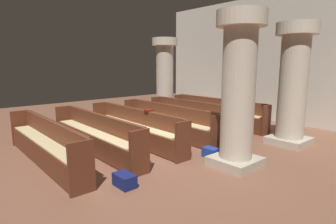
{
  "coord_description": "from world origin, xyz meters",
  "views": [
    {
      "loc": [
        5.19,
        -3.42,
        2.1
      ],
      "look_at": [
        -0.54,
        1.58,
        0.75
      ],
      "focal_mm": 29.49,
      "sensor_mm": 36.0,
      "label": 1
    }
  ],
  "objects_px": {
    "pillar_aisle_rear": "(238,88)",
    "pew_row_3": "(134,125)",
    "pew_row_2": "(167,119)",
    "kneeler_box_blue": "(211,153)",
    "pew_row_1": "(194,115)",
    "pew_row_5": "(45,141)",
    "pillar_aisle_side": "(293,83)",
    "kneeler_box_navy": "(125,180)",
    "pew_row_4": "(94,132)",
    "pillar_far_side": "(165,75)",
    "lectern": "(240,109)",
    "pew_row_0": "(217,111)",
    "hymn_book": "(149,110)"
  },
  "relations": [
    {
      "from": "hymn_book",
      "to": "pew_row_3",
      "type": "bearing_deg",
      "value": -152.4
    },
    {
      "from": "kneeler_box_navy",
      "to": "pew_row_1",
      "type": "bearing_deg",
      "value": 118.03
    },
    {
      "from": "pillar_aisle_rear",
      "to": "hymn_book",
      "type": "distance_m",
      "value": 2.5
    },
    {
      "from": "pew_row_2",
      "to": "hymn_book",
      "type": "xyz_separation_m",
      "value": [
        0.38,
        -0.94,
        0.42
      ]
    },
    {
      "from": "pew_row_2",
      "to": "pillar_far_side",
      "type": "relative_size",
      "value": 1.22
    },
    {
      "from": "pew_row_3",
      "to": "pillar_aisle_rear",
      "type": "xyz_separation_m",
      "value": [
        2.73,
        0.66,
        1.13
      ]
    },
    {
      "from": "pillar_aisle_rear",
      "to": "hymn_book",
      "type": "xyz_separation_m",
      "value": [
        -2.35,
        -0.46,
        -0.7
      ]
    },
    {
      "from": "pew_row_0",
      "to": "pillar_aisle_rear",
      "type": "xyz_separation_m",
      "value": [
        2.73,
        -2.74,
        1.13
      ]
    },
    {
      "from": "pillar_far_side",
      "to": "lectern",
      "type": "xyz_separation_m",
      "value": [
        2.9,
        1.14,
        -1.16
      ]
    },
    {
      "from": "pew_row_4",
      "to": "pew_row_5",
      "type": "xyz_separation_m",
      "value": [
        0.0,
        -1.13,
        0.0
      ]
    },
    {
      "from": "pew_row_2",
      "to": "kneeler_box_navy",
      "type": "xyz_separation_m",
      "value": [
        2.07,
        -2.75,
        -0.38
      ]
    },
    {
      "from": "pew_row_4",
      "to": "pillar_far_side",
      "type": "height_order",
      "value": "pillar_far_side"
    },
    {
      "from": "pew_row_4",
      "to": "kneeler_box_navy",
      "type": "xyz_separation_m",
      "value": [
        2.07,
        -0.49,
        -0.38
      ]
    },
    {
      "from": "pillar_aisle_rear",
      "to": "pew_row_3",
      "type": "bearing_deg",
      "value": -166.44
    },
    {
      "from": "pew_row_0",
      "to": "pillar_aisle_side",
      "type": "distance_m",
      "value": 2.98
    },
    {
      "from": "pew_row_0",
      "to": "pew_row_5",
      "type": "xyz_separation_m",
      "value": [
        0.0,
        -5.67,
        0.0
      ]
    },
    {
      "from": "pew_row_2",
      "to": "pew_row_3",
      "type": "xyz_separation_m",
      "value": [
        0.0,
        -1.13,
        0.0
      ]
    },
    {
      "from": "pew_row_1",
      "to": "pew_row_4",
      "type": "xyz_separation_m",
      "value": [
        0.0,
        -3.4,
        0.0
      ]
    },
    {
      "from": "pillar_far_side",
      "to": "hymn_book",
      "type": "height_order",
      "value": "pillar_far_side"
    },
    {
      "from": "pillar_aisle_side",
      "to": "lectern",
      "type": "relative_size",
      "value": 2.85
    },
    {
      "from": "pillar_aisle_side",
      "to": "hymn_book",
      "type": "bearing_deg",
      "value": -129.71
    },
    {
      "from": "kneeler_box_blue",
      "to": "kneeler_box_navy",
      "type": "height_order",
      "value": "kneeler_box_navy"
    },
    {
      "from": "pew_row_4",
      "to": "kneeler_box_navy",
      "type": "relative_size",
      "value": 9.07
    },
    {
      "from": "pew_row_0",
      "to": "hymn_book",
      "type": "height_order",
      "value": "hymn_book"
    },
    {
      "from": "pillar_aisle_rear",
      "to": "kneeler_box_navy",
      "type": "distance_m",
      "value": 2.81
    },
    {
      "from": "pew_row_2",
      "to": "pew_row_4",
      "type": "height_order",
      "value": "same"
    },
    {
      "from": "pew_row_5",
      "to": "pillar_aisle_side",
      "type": "xyz_separation_m",
      "value": [
        2.73,
        5.3,
        1.13
      ]
    },
    {
      "from": "pew_row_1",
      "to": "kneeler_box_blue",
      "type": "relative_size",
      "value": 11.0
    },
    {
      "from": "pew_row_3",
      "to": "pew_row_0",
      "type": "bearing_deg",
      "value": 90.0
    },
    {
      "from": "kneeler_box_navy",
      "to": "pew_row_3",
      "type": "bearing_deg",
      "value": 141.96
    },
    {
      "from": "pew_row_1",
      "to": "pew_row_5",
      "type": "xyz_separation_m",
      "value": [
        0.0,
        -4.54,
        0.0
      ]
    },
    {
      "from": "pew_row_1",
      "to": "kneeler_box_navy",
      "type": "distance_m",
      "value": 4.42
    },
    {
      "from": "pew_row_2",
      "to": "pew_row_3",
      "type": "bearing_deg",
      "value": -90.0
    },
    {
      "from": "pew_row_5",
      "to": "pillar_aisle_rear",
      "type": "xyz_separation_m",
      "value": [
        2.73,
        2.93,
        1.13
      ]
    },
    {
      "from": "pew_row_5",
      "to": "hymn_book",
      "type": "distance_m",
      "value": 2.53
    },
    {
      "from": "pew_row_2",
      "to": "kneeler_box_blue",
      "type": "xyz_separation_m",
      "value": [
        2.06,
        -0.47,
        -0.38
      ]
    },
    {
      "from": "pew_row_4",
      "to": "pillar_aisle_rear",
      "type": "height_order",
      "value": "pillar_aisle_rear"
    },
    {
      "from": "pillar_aisle_side",
      "to": "pillar_aisle_rear",
      "type": "bearing_deg",
      "value": -90.0
    },
    {
      "from": "pillar_far_side",
      "to": "pew_row_4",
      "type": "bearing_deg",
      "value": -59.12
    },
    {
      "from": "pew_row_1",
      "to": "pew_row_4",
      "type": "relative_size",
      "value": 1.0
    },
    {
      "from": "pew_row_2",
      "to": "pillar_aisle_side",
      "type": "xyz_separation_m",
      "value": [
        2.73,
        1.9,
        1.13
      ]
    },
    {
      "from": "pillar_far_side",
      "to": "kneeler_box_blue",
      "type": "relative_size",
      "value": 8.99
    },
    {
      "from": "lectern",
      "to": "pew_row_5",
      "type": "bearing_deg",
      "value": -91.9
    },
    {
      "from": "pew_row_0",
      "to": "pillar_aisle_side",
      "type": "bearing_deg",
      "value": -7.77
    },
    {
      "from": "pew_row_4",
      "to": "pew_row_2",
      "type": "bearing_deg",
      "value": 90.0
    },
    {
      "from": "lectern",
      "to": "pew_row_1",
      "type": "bearing_deg",
      "value": -95.76
    },
    {
      "from": "hymn_book",
      "to": "pew_row_1",
      "type": "bearing_deg",
      "value": 100.28
    },
    {
      "from": "pew_row_4",
      "to": "pillar_aisle_side",
      "type": "distance_m",
      "value": 5.1
    },
    {
      "from": "lectern",
      "to": "kneeler_box_navy",
      "type": "height_order",
      "value": "lectern"
    },
    {
      "from": "pew_row_5",
      "to": "pillar_aisle_rear",
      "type": "bearing_deg",
      "value": 47.0
    }
  ]
}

